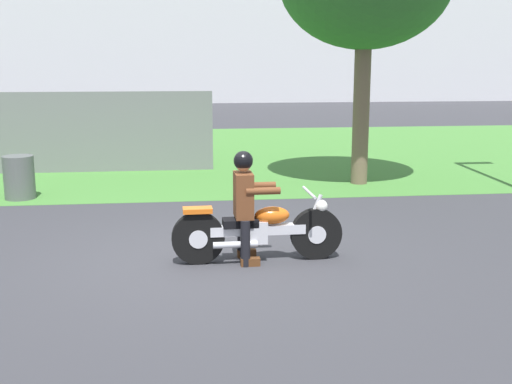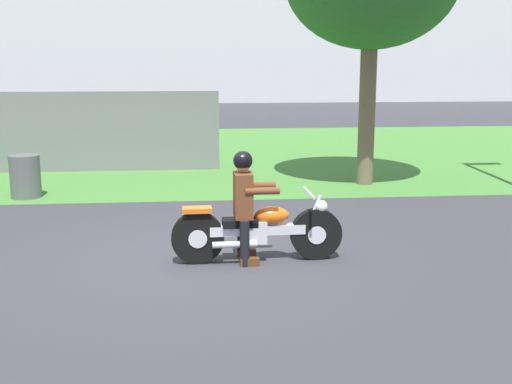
% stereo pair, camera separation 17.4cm
% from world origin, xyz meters
% --- Properties ---
extents(ground, '(120.00, 120.00, 0.00)m').
position_xyz_m(ground, '(0.00, 0.00, 0.00)').
color(ground, '#38383D').
extents(grass_verge, '(60.00, 12.00, 0.01)m').
position_xyz_m(grass_verge, '(0.00, 9.39, 0.00)').
color(grass_verge, '#478438').
rests_on(grass_verge, ground).
extents(motorcycle_lead, '(2.16, 0.66, 0.89)m').
position_xyz_m(motorcycle_lead, '(0.69, -0.15, 0.40)').
color(motorcycle_lead, black).
rests_on(motorcycle_lead, ground).
extents(rider_lead, '(0.55, 0.48, 1.41)m').
position_xyz_m(rider_lead, '(0.53, -0.15, 0.82)').
color(rider_lead, black).
rests_on(rider_lead, ground).
extents(trash_can, '(0.55, 0.55, 0.79)m').
position_xyz_m(trash_can, '(-3.20, 3.99, 0.40)').
color(trash_can, '#595E5B').
rests_on(trash_can, ground).
extents(fence_segment, '(7.00, 0.06, 1.80)m').
position_xyz_m(fence_segment, '(-3.04, 6.73, 0.90)').
color(fence_segment, slate).
rests_on(fence_segment, ground).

